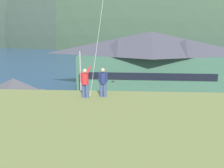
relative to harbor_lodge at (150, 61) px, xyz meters
The scene contains 20 objects.
ground_plane 21.99m from the harbor_lodge, 108.08° to the right, with size 600.00×600.00×0.00m, color #66604C.
parking_lot_pad 17.47m from the harbor_lodge, 113.43° to the right, with size 40.00×20.00×0.10m, color slate.
bay_water 40.63m from the harbor_lodge, 99.46° to the left, with size 360.00×84.00×0.03m, color navy.
far_hill_east_peak 91.70m from the harbor_lodge, 105.40° to the left, with size 102.64×49.49×74.50m, color #2D3D33.
far_hill_center_saddle 88.56m from the harbor_lodge, 86.68° to the left, with size 132.33×59.79×89.90m, color #334733.
harbor_lodge is the anchor object (origin of this frame).
storage_shed_near_lot 23.00m from the harbor_lodge, 134.27° to the right, with size 6.35×6.42×5.77m.
storage_shed_waterside 7.01m from the harbor_lodge, behind, with size 5.66×5.38×4.29m.
wharf_dock 13.74m from the harbor_lodge, 126.22° to the left, with size 3.20×10.39×0.70m.
moored_boat_wharfside 16.18m from the harbor_lodge, 135.91° to the left, with size 2.52×7.66×2.16m.
parked_car_lone_by_shed 14.48m from the harbor_lodge, 103.54° to the right, with size 4.27×2.19×1.82m.
parked_car_front_row_silver 16.14m from the harbor_lodge, 64.35° to the right, with size 4.36×2.38×1.82m.
parked_car_mid_row_center 22.90m from the harbor_lodge, 119.75° to the right, with size 4.31×2.28×1.82m.
parked_car_corner_spot 19.82m from the harbor_lodge, 78.08° to the right, with size 4.23×2.12×1.82m.
parked_car_front_row_red 14.66m from the harbor_lodge, 81.11° to the right, with size 4.30×2.25×1.82m.
parked_car_front_row_end 18.20m from the harbor_lodge, 122.73° to the right, with size 4.25×2.14×1.82m.
parked_car_mid_row_far 20.32m from the harbor_lodge, 97.98° to the right, with size 4.29×2.24×1.82m.
parking_light_pole 13.85m from the harbor_lodge, 135.32° to the right, with size 0.24×0.78×7.91m.
person_kite_flyer 29.29m from the harbor_lodge, 102.08° to the right, with size 0.60×0.62×1.86m.
person_companion 28.85m from the harbor_lodge, 100.16° to the right, with size 0.55×0.40×1.74m.
Camera 1 is at (3.05, -23.28, 11.88)m, focal length 42.48 mm.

